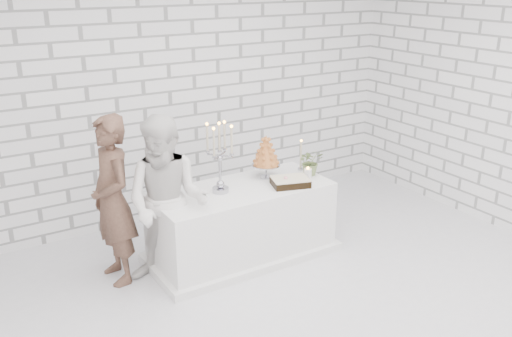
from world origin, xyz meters
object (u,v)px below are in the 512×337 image
(bride, at_px, (168,203))
(croquembouche, at_px, (266,157))
(groom, at_px, (113,201))
(cake_table, at_px, (242,222))
(candelabra, at_px, (220,158))

(bride, bearing_deg, croquembouche, 50.71)
(croquembouche, bearing_deg, groom, 176.09)
(cake_table, distance_m, croquembouche, 0.72)
(bride, relative_size, candelabra, 2.29)
(croquembouche, bearing_deg, candelabra, -169.81)
(groom, bearing_deg, candelabra, 74.43)
(bride, bearing_deg, cake_table, 46.64)
(cake_table, xyz_separation_m, groom, (-1.23, 0.23, 0.43))
(groom, distance_m, croquembouche, 1.61)
(candelabra, bearing_deg, groom, 167.84)
(groom, xyz_separation_m, candelabra, (1.00, -0.22, 0.30))
(cake_table, height_order, bride, bride)
(cake_table, distance_m, bride, 0.94)
(groom, height_order, croquembouche, groom)
(bride, bearing_deg, groom, -178.02)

